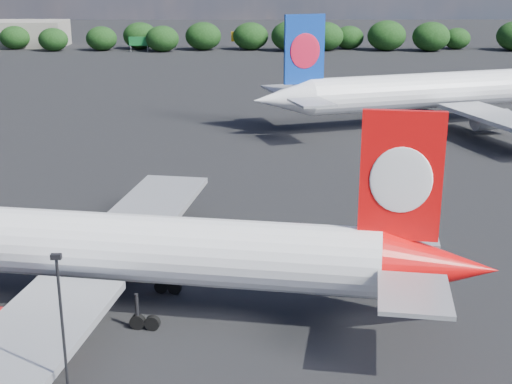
{
  "coord_description": "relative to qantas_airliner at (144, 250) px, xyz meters",
  "views": [
    {
      "loc": [
        15.64,
        -41.0,
        24.91
      ],
      "look_at": [
        16.0,
        12.0,
        8.0
      ],
      "focal_mm": 50.0,
      "sensor_mm": 36.0,
      "label": 1
    }
  ],
  "objects": [
    {
      "name": "ground",
      "position": [
        -7.68,
        52.2,
        -4.84
      ],
      "size": [
        500.0,
        500.0,
        0.0
      ],
      "primitive_type": "plane",
      "color": "black",
      "rests_on": "ground"
    },
    {
      "name": "highway_sign",
      "position": [
        -25.68,
        168.2,
        -1.71
      ],
      "size": [
        6.0,
        0.3,
        4.5
      ],
      "color": "#125C26",
      "rests_on": "ground"
    },
    {
      "name": "qantas_airliner",
      "position": [
        0.0,
        0.0,
        0.0
      ],
      "size": [
        48.59,
        46.37,
        15.88
      ],
      "color": "white",
      "rests_on": "ground"
    },
    {
      "name": "horizon_treeline",
      "position": [
        15.45,
        172.12,
        -0.75
      ],
      "size": [
        208.1,
        16.02,
        9.15
      ],
      "color": "black",
      "rests_on": "ground"
    },
    {
      "name": "china_southern_airliner",
      "position": [
        35.74,
        64.68,
        0.67
      ],
      "size": [
        54.33,
        52.12,
        18.07
      ],
      "color": "white",
      "rests_on": "ground"
    },
    {
      "name": "billboard_yellow",
      "position": [
        4.32,
        174.2,
        -0.97
      ],
      "size": [
        5.0,
        0.3,
        5.5
      ],
      "color": "gold",
      "rests_on": "ground"
    },
    {
      "name": "apron_lamp_post",
      "position": [
        -1.99,
        -15.22,
        1.26
      ],
      "size": [
        0.55,
        0.3,
        10.9
      ],
      "color": "black",
      "rests_on": "ground"
    }
  ]
}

